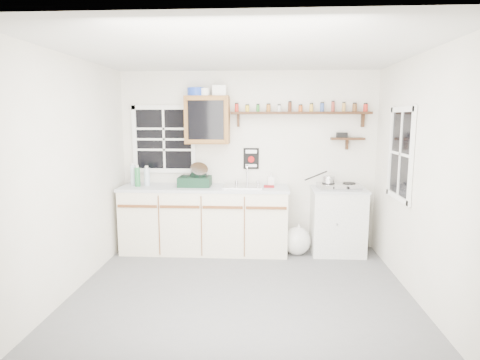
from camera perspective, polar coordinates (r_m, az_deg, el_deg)
name	(u,v)px	position (r m, az deg, el deg)	size (l,w,h in m)	color
room	(242,177)	(4.14, 0.22, 0.42)	(3.64, 3.24, 2.54)	#5A5A5D
main_cabinet	(205,219)	(5.63, -5.03, -5.53)	(2.31, 0.63, 0.92)	beige
right_cabinet	(338,221)	(5.69, 13.71, -5.65)	(0.73, 0.57, 0.91)	beige
sink	(243,186)	(5.48, 0.47, -0.86)	(0.52, 0.44, 0.29)	#B1B1B5
upper_cabinet	(207,120)	(5.59, -4.65, 8.51)	(0.60, 0.32, 0.65)	brown
upper_cabinet_clutter	(205,91)	(5.60, -5.00, 12.43)	(0.53, 0.24, 0.14)	#1A3BAE
spice_shelf	(301,112)	(5.63, 8.72, 9.52)	(1.91, 0.18, 0.35)	#32180D
secondary_shelf	(346,138)	(5.74, 14.82, 5.77)	(0.45, 0.16, 0.24)	#32180D
warning_sign	(251,159)	(5.71, 1.60, 3.06)	(0.22, 0.02, 0.30)	black
window_back	(164,139)	(5.86, -10.76, 5.71)	(0.93, 0.03, 0.98)	black
window_right	(401,154)	(4.91, 21.91, 3.46)	(0.03, 0.78, 1.08)	black
water_bottles	(139,176)	(5.73, -14.12, 0.56)	(0.27, 0.17, 0.31)	silver
dish_rack	(196,179)	(5.56, -6.27, 0.21)	(0.44, 0.34, 0.33)	black
soap_bottle	(271,179)	(5.55, 4.42, 0.13)	(0.09, 0.09, 0.19)	white
rag	(269,186)	(5.47, 4.15, -0.91)	(0.14, 0.12, 0.02)	maroon
hotplate	(339,186)	(5.57, 13.85, -0.81)	(0.58, 0.35, 0.08)	#B1B1B5
saucepan	(328,180)	(5.53, 12.40, 0.07)	(0.39, 0.23, 0.17)	#B1B1B5
trash_bag	(297,241)	(5.59, 8.10, -8.53)	(0.40, 0.36, 0.45)	silver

